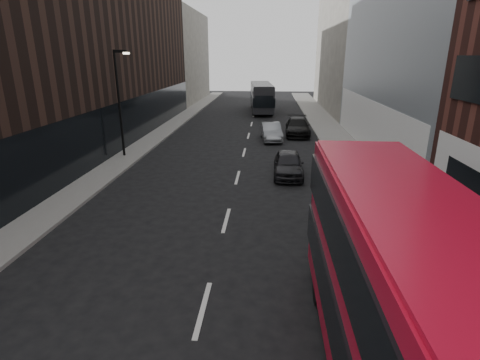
% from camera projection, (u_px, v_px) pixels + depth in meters
% --- Properties ---
extents(sidewalk_right, '(3.00, 80.00, 0.15)m').
position_uv_depth(sidewalk_right, '(336.00, 139.00, 31.75)').
color(sidewalk_right, slate).
rests_on(sidewalk_right, ground).
extents(sidewalk_left, '(2.00, 80.00, 0.15)m').
position_uv_depth(sidewalk_left, '(157.00, 136.00, 32.86)').
color(sidewalk_left, slate).
rests_on(sidewalk_left, ground).
extents(building_modern_block, '(5.03, 22.00, 20.00)m').
position_uv_depth(building_modern_block, '(420.00, 6.00, 24.58)').
color(building_modern_block, '#909499').
rests_on(building_modern_block, ground).
extents(building_victorian, '(6.50, 24.00, 21.00)m').
position_uv_depth(building_victorian, '(348.00, 31.00, 46.41)').
color(building_victorian, '#67625B').
rests_on(building_victorian, ground).
extents(building_left_mid, '(5.00, 24.00, 14.00)m').
position_uv_depth(building_left_mid, '(131.00, 53.00, 35.65)').
color(building_left_mid, black).
rests_on(building_left_mid, ground).
extents(building_left_far, '(5.00, 20.00, 13.00)m').
position_uv_depth(building_left_far, '(182.00, 57.00, 56.61)').
color(building_left_far, '#67625B').
rests_on(building_left_far, ground).
extents(street_lamp, '(1.06, 0.22, 7.00)m').
position_uv_depth(street_lamp, '(120.00, 97.00, 24.95)').
color(street_lamp, black).
rests_on(street_lamp, sidewalk_left).
extents(red_bus, '(2.62, 10.93, 4.40)m').
position_uv_depth(red_bus, '(410.00, 309.00, 6.75)').
color(red_bus, '#B90B25').
rests_on(red_bus, ground).
extents(grey_bus, '(3.35, 10.91, 3.48)m').
position_uv_depth(grey_bus, '(261.00, 97.00, 47.10)').
color(grey_bus, black).
rests_on(grey_bus, ground).
extents(car_a, '(1.78, 4.27, 1.45)m').
position_uv_depth(car_a, '(288.00, 164.00, 22.08)').
color(car_a, black).
rests_on(car_a, ground).
extents(car_b, '(1.97, 4.49, 1.44)m').
position_uv_depth(car_b, '(271.00, 132.00, 31.43)').
color(car_b, gray).
rests_on(car_b, ground).
extents(car_c, '(2.26, 5.25, 1.51)m').
position_uv_depth(car_c, '(298.00, 127.00, 33.38)').
color(car_c, black).
rests_on(car_c, ground).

